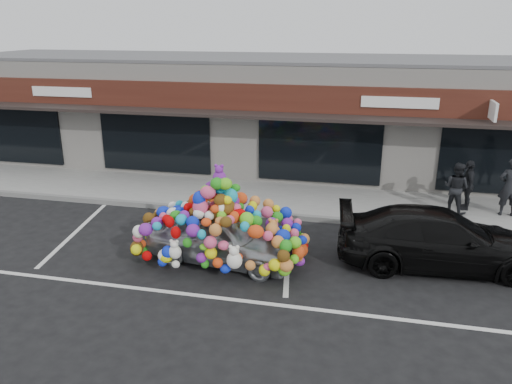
% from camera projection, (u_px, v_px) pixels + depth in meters
% --- Properties ---
extents(ground, '(90.00, 90.00, 0.00)m').
position_uv_depth(ground, '(181.00, 246.00, 13.06)').
color(ground, black).
rests_on(ground, ground).
extents(shop_building, '(24.00, 7.20, 4.31)m').
position_uv_depth(shop_building, '(253.00, 111.00, 20.17)').
color(shop_building, silver).
rests_on(shop_building, ground).
extents(sidewalk, '(26.00, 3.00, 0.15)m').
position_uv_depth(sidewalk, '(224.00, 195.00, 16.74)').
color(sidewalk, gray).
rests_on(sidewalk, ground).
extents(kerb, '(26.00, 0.18, 0.16)m').
position_uv_depth(kerb, '(210.00, 210.00, 15.35)').
color(kerb, slate).
rests_on(kerb, ground).
extents(parking_stripe_left, '(0.73, 4.37, 0.01)m').
position_uv_depth(parking_stripe_left, '(75.00, 232.00, 13.91)').
color(parking_stripe_left, silver).
rests_on(parking_stripe_left, ground).
extents(parking_stripe_mid, '(0.73, 4.37, 0.01)m').
position_uv_depth(parking_stripe_mid, '(288.00, 253.00, 12.67)').
color(parking_stripe_mid, silver).
rests_on(parking_stripe_mid, ground).
extents(lane_line, '(14.00, 0.12, 0.01)m').
position_uv_depth(lane_line, '(231.00, 299.00, 10.52)').
color(lane_line, silver).
rests_on(lane_line, ground).
extents(toy_car, '(2.73, 4.20, 2.32)m').
position_uv_depth(toy_car, '(222.00, 231.00, 12.01)').
color(toy_car, gray).
rests_on(toy_car, ground).
extents(black_sedan, '(2.29, 4.89, 1.38)m').
position_uv_depth(black_sedan, '(439.00, 239.00, 11.80)').
color(black_sedan, black).
rests_on(black_sedan, ground).
extents(pedestrian_a, '(0.64, 0.42, 1.75)m').
position_uv_depth(pedestrian_a, '(510.00, 187.00, 14.47)').
color(pedestrian_a, black).
rests_on(pedestrian_a, sidewalk).
extents(pedestrian_b, '(0.95, 0.90, 1.54)m').
position_uv_depth(pedestrian_b, '(456.00, 188.00, 14.75)').
color(pedestrian_b, black).
rests_on(pedestrian_b, sidewalk).
extents(pedestrian_c, '(0.90, 0.38, 1.53)m').
position_uv_depth(pedestrian_c, '(468.00, 185.00, 15.02)').
color(pedestrian_c, black).
rests_on(pedestrian_c, sidewalk).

